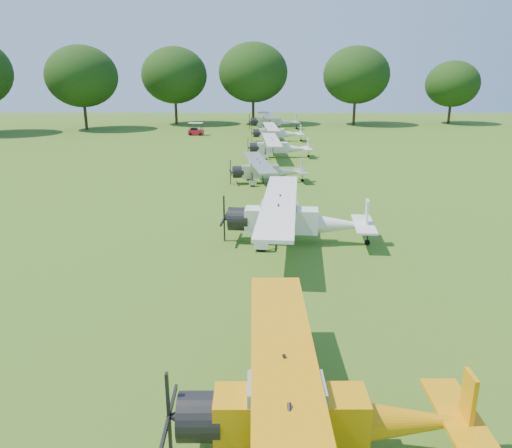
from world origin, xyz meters
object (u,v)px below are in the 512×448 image
at_px(aircraft_3, 293,216).
at_px(aircraft_6, 276,132).
at_px(aircraft_5, 277,146).
at_px(aircraft_7, 272,120).
at_px(aircraft_2, 314,409).
at_px(golf_cart, 196,131).
at_px(aircraft_4, 266,169).

distance_m(aircraft_3, aircraft_6, 38.35).
relative_size(aircraft_3, aircraft_6, 1.18).
distance_m(aircraft_3, aircraft_5, 26.24).
bearing_deg(aircraft_7, aircraft_2, -97.45).
distance_m(aircraft_5, aircraft_6, 12.11).
bearing_deg(aircraft_7, golf_cart, -152.70).
bearing_deg(aircraft_3, golf_cart, 107.81).
bearing_deg(aircraft_2, aircraft_4, 90.76).
bearing_deg(aircraft_5, aircraft_7, 87.16).
bearing_deg(aircraft_5, aircraft_2, -93.40).
bearing_deg(aircraft_4, aircraft_6, 77.73).
bearing_deg(aircraft_3, aircraft_2, -87.12).
distance_m(aircraft_4, aircraft_5, 12.12).
xyz_separation_m(aircraft_2, aircraft_4, (-0.97, 28.97, -0.19)).
height_order(aircraft_5, aircraft_6, aircraft_6).
relative_size(aircraft_4, aircraft_7, 0.80).
bearing_deg(aircraft_4, aircraft_5, 75.08).
relative_size(aircraft_4, golf_cart, 4.65).
height_order(aircraft_3, aircraft_7, aircraft_3).
bearing_deg(aircraft_6, aircraft_2, -93.98).
height_order(aircraft_3, aircraft_4, aircraft_3).
bearing_deg(aircraft_6, aircraft_7, 87.27).
relative_size(aircraft_5, aircraft_6, 1.00).
height_order(aircraft_4, aircraft_7, aircraft_7).
height_order(aircraft_3, aircraft_6, aircraft_3).
relative_size(aircraft_4, aircraft_5, 0.93).
relative_size(aircraft_2, aircraft_5, 1.08).
distance_m(aircraft_3, aircraft_4, 14.25).
bearing_deg(aircraft_4, aircraft_7, 79.15).
height_order(aircraft_5, golf_cart, aircraft_5).
height_order(aircraft_2, aircraft_3, aircraft_3).
bearing_deg(aircraft_6, aircraft_5, -94.10).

